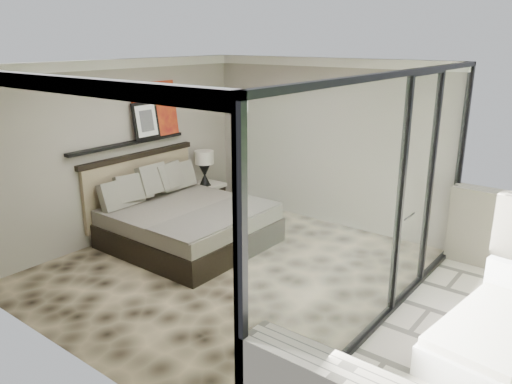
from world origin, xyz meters
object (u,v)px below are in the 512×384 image
Objects in this scene: nightstand at (207,196)px; bed at (184,221)px; lounger at (497,334)px; table_lamp at (204,163)px.

bed is at bearing -65.49° from nightstand.
bed is 1.21× the size of lounger.
lounger is at bearing -1.19° from bed.
table_lamp is 5.60m from lounger.
bed reaches higher than lounger.
lounger reaches higher than nightstand.
nightstand is 0.87× the size of table_lamp.
nightstand is at bearing 111.50° from table_lamp.
table_lamp is (-0.76, 1.29, 0.56)m from bed.
table_lamp is at bearing 120.59° from bed.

